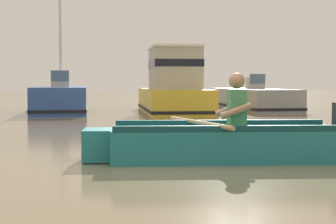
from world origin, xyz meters
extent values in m
plane|color=#7A6B4C|center=(0.00, 0.00, 0.00)|extent=(120.00, 120.00, 0.00)
cube|color=#1E727A|center=(0.81, 0.20, 0.22)|extent=(3.22, 1.52, 0.44)
cube|color=#1E727A|center=(-0.91, 0.44, 0.22)|extent=(0.48, 0.65, 0.42)
cube|color=#103F43|center=(0.74, -0.30, 0.47)|extent=(3.02, 0.50, 0.08)
cube|color=#103F43|center=(0.88, 0.71, 0.47)|extent=(3.02, 0.50, 0.08)
cube|color=teal|center=(0.91, 0.19, 0.40)|extent=(0.42, 1.04, 0.06)
cube|color=#3F7F4C|center=(0.95, 0.18, 0.70)|extent=(0.27, 0.37, 0.52)
sphere|color=#9E7051|center=(0.95, 0.18, 1.08)|extent=(0.22, 0.22, 0.22)
cylinder|color=#9E7051|center=(0.87, -0.03, 0.68)|extent=(0.43, 0.15, 0.23)
cylinder|color=#9E7051|center=(0.94, 0.41, 0.68)|extent=(0.43, 0.15, 0.23)
cylinder|color=tan|center=(0.48, 0.40, 0.50)|extent=(0.41, 1.98, 0.06)
cube|color=#2D519E|center=(-1.42, 12.75, 0.45)|extent=(2.01, 5.74, 0.90)
cube|color=black|center=(-1.42, 12.75, 0.16)|extent=(2.05, 5.78, 0.10)
cube|color=beige|center=(-1.44, 12.33, 1.12)|extent=(0.64, 0.53, 0.44)
cube|color=slate|center=(-1.45, 12.07, 1.30)|extent=(0.62, 0.07, 0.36)
cylinder|color=silver|center=(-1.42, 12.61, 2.47)|extent=(0.10, 0.10, 3.14)
cube|color=gold|center=(2.50, 11.83, 0.42)|extent=(2.51, 6.25, 0.83)
cube|color=black|center=(2.50, 11.83, 0.15)|extent=(2.55, 6.30, 0.10)
cube|color=#B2ADA3|center=(2.45, 11.28, 1.53)|extent=(1.78, 2.68, 1.39)
cube|color=black|center=(2.45, 11.28, 1.70)|extent=(1.81, 2.72, 0.24)
cube|color=white|center=(2.45, 11.28, 2.26)|extent=(1.87, 2.82, 0.08)
cube|color=gray|center=(6.04, 13.37, 0.41)|extent=(2.06, 6.78, 0.81)
cube|color=black|center=(6.04, 13.37, 0.14)|extent=(2.10, 6.82, 0.10)
cube|color=#B2ADA3|center=(6.02, 12.86, 1.03)|extent=(0.64, 0.53, 0.44)
cube|color=slate|center=(6.00, 12.60, 1.21)|extent=(0.62, 0.07, 0.36)
camera|label=1|loc=(-1.38, -6.71, 1.05)|focal=56.60mm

